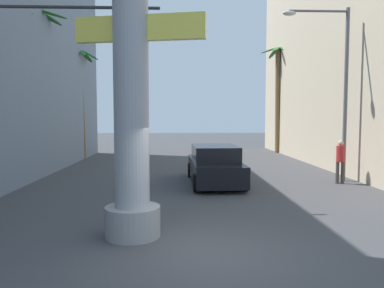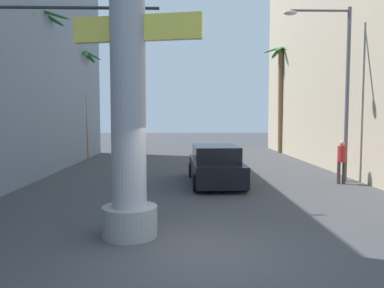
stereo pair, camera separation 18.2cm
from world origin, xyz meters
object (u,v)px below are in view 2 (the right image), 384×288
object	(u,v)px
traffic_light_mast	(38,64)
palm_tree_far_left	(84,92)
palm_tree_far_right	(281,88)
neon_sign_pole	(128,45)
pedestrian_mid_right	(342,159)
palm_tree_mid_left	(38,73)
street_lamp	(337,76)
car_lead	(215,166)

from	to	relation	value
traffic_light_mast	palm_tree_far_left	bearing A→B (deg)	98.32
traffic_light_mast	palm_tree_far_right	size ratio (longest dim) A/B	0.78
neon_sign_pole	palm_tree_far_left	bearing A→B (deg)	107.91
traffic_light_mast	pedestrian_mid_right	xyz separation A→B (m)	(11.01, 2.98, -3.36)
palm_tree_mid_left	pedestrian_mid_right	size ratio (longest dim) A/B	4.36
street_lamp	car_lead	world-z (taller)	street_lamp
car_lead	palm_tree_far_right	bearing A→B (deg)	64.79
traffic_light_mast	pedestrian_mid_right	size ratio (longest dim) A/B	3.51
pedestrian_mid_right	traffic_light_mast	bearing A→B (deg)	-164.87
car_lead	palm_tree_mid_left	world-z (taller)	palm_tree_mid_left
palm_tree_far_right	pedestrian_mid_right	bearing A→B (deg)	-93.82
palm_tree_far_right	palm_tree_far_left	bearing A→B (deg)	-165.42
neon_sign_pole	street_lamp	world-z (taller)	neon_sign_pole
traffic_light_mast	palm_tree_far_left	distance (m)	12.54
palm_tree_far_right	pedestrian_mid_right	size ratio (longest dim) A/B	4.49
neon_sign_pole	traffic_light_mast	xyz separation A→B (m)	(-3.33, 3.52, 0.07)
traffic_light_mast	car_lead	size ratio (longest dim) A/B	1.29
car_lead	palm_tree_far_right	size ratio (longest dim) A/B	0.61
neon_sign_pole	palm_tree_far_left	xyz separation A→B (m)	(-5.15, 15.93, 0.00)
palm_tree_far_left	street_lamp	bearing A→B (deg)	-34.46
street_lamp	palm_tree_mid_left	size ratio (longest dim) A/B	0.94
car_lead	palm_tree_far_left	world-z (taller)	palm_tree_far_left
neon_sign_pole	car_lead	xyz separation A→B (m)	(2.55, 6.76, -3.60)
neon_sign_pole	palm_tree_far_right	size ratio (longest dim) A/B	1.20
neon_sign_pole	traffic_light_mast	size ratio (longest dim) A/B	1.53
neon_sign_pole	palm_tree_mid_left	size ratio (longest dim) A/B	1.23
street_lamp	palm_tree_far_left	size ratio (longest dim) A/B	1.04
neon_sign_pole	pedestrian_mid_right	world-z (taller)	neon_sign_pole
street_lamp	palm_tree_mid_left	distance (m)	13.25
neon_sign_pole	street_lamp	size ratio (longest dim) A/B	1.32
palm_tree_far_right	traffic_light_mast	bearing A→B (deg)	-126.64
traffic_light_mast	palm_tree_mid_left	world-z (taller)	palm_tree_mid_left
palm_tree_far_left	pedestrian_mid_right	size ratio (longest dim) A/B	3.94
palm_tree_far_left	traffic_light_mast	bearing A→B (deg)	-81.68
neon_sign_pole	pedestrian_mid_right	size ratio (longest dim) A/B	5.37
palm_tree_mid_left	car_lead	bearing A→B (deg)	-16.11
car_lead	palm_tree_far_left	bearing A→B (deg)	129.98
car_lead	palm_tree_mid_left	distance (m)	9.23
palm_tree_far_right	street_lamp	bearing A→B (deg)	-94.10
palm_tree_far_left	pedestrian_mid_right	world-z (taller)	palm_tree_far_left
street_lamp	car_lead	distance (m)	6.31
palm_tree_mid_left	palm_tree_far_right	bearing A→B (deg)	36.71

